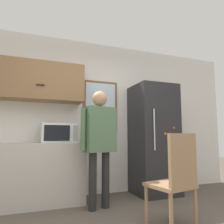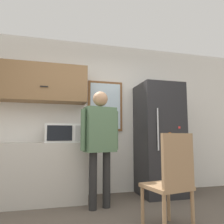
{
  "view_description": "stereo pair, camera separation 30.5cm",
  "coord_description": "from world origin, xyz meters",
  "px_view_note": "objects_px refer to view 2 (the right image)",
  "views": [
    {
      "loc": [
        -0.9,
        -1.75,
        0.97
      ],
      "look_at": [
        0.16,
        1.1,
        1.33
      ],
      "focal_mm": 35.0,
      "sensor_mm": 36.0,
      "label": 1
    },
    {
      "loc": [
        -0.61,
        -1.84,
        0.97
      ],
      "look_at": [
        0.16,
        1.1,
        1.33
      ],
      "focal_mm": 35.0,
      "sensor_mm": 36.0,
      "label": 2
    }
  ],
  "objects_px": {
    "person": "(100,136)",
    "refrigerator": "(159,139)",
    "microwave": "(63,133)",
    "chair": "(172,178)"
  },
  "relations": [
    {
      "from": "microwave",
      "to": "chair",
      "type": "distance_m",
      "value": 1.85
    },
    {
      "from": "refrigerator",
      "to": "chair",
      "type": "relative_size",
      "value": 1.87
    },
    {
      "from": "microwave",
      "to": "refrigerator",
      "type": "height_order",
      "value": "refrigerator"
    },
    {
      "from": "refrigerator",
      "to": "chair",
      "type": "distance_m",
      "value": 1.52
    },
    {
      "from": "person",
      "to": "refrigerator",
      "type": "relative_size",
      "value": 0.86
    },
    {
      "from": "refrigerator",
      "to": "chair",
      "type": "bearing_deg",
      "value": -112.24
    },
    {
      "from": "person",
      "to": "refrigerator",
      "type": "height_order",
      "value": "refrigerator"
    },
    {
      "from": "microwave",
      "to": "person",
      "type": "distance_m",
      "value": 0.7
    },
    {
      "from": "microwave",
      "to": "chair",
      "type": "bearing_deg",
      "value": -52.53
    },
    {
      "from": "person",
      "to": "refrigerator",
      "type": "xyz_separation_m",
      "value": [
        1.14,
        0.43,
        -0.05
      ]
    }
  ]
}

